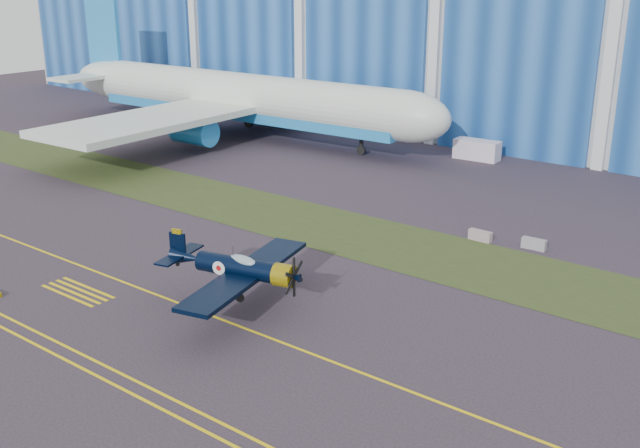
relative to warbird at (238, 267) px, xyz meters
The scene contains 12 objects.
ground 8.12m from the warbird, 24.17° to the left, with size 260.00×260.00×0.00m, color #382D39.
grass_median 18.66m from the warbird, 68.11° to the left, with size 260.00×10.00×0.02m, color #475128.
taxiway_centreline 7.75m from the warbird, 15.62° to the right, with size 200.00×0.20×0.02m, color yellow.
edge_line_near 13.67m from the warbird, 58.99° to the right, with size 80.00×0.20×0.02m, color yellow.
edge_line_far 12.85m from the warbird, 56.62° to the right, with size 80.00×0.20×0.02m, color yellow.
hold_short_ladder 12.59m from the warbird, 155.74° to the right, with size 6.00×2.40×0.02m, color yellow, non-canonical shape.
warbird is the anchor object (origin of this frame).
jetliner 56.59m from the warbird, 132.93° to the left, with size 71.97×61.78×24.34m.
shipping_container 48.70m from the warbird, 97.51° to the left, with size 5.43×2.17×2.35m, color silver.
cart 69.23m from the warbird, 137.37° to the left, with size 1.88×1.13×1.13m, color white.
barrier_a 23.51m from the warbird, 72.80° to the left, with size 2.00×0.60×0.90m, color #A0888E.
barrier_b 25.96m from the warbird, 64.03° to the left, with size 2.00×0.60×0.90m, color gray.
Camera 1 is at (25.81, -36.32, 21.97)m, focal length 42.00 mm.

